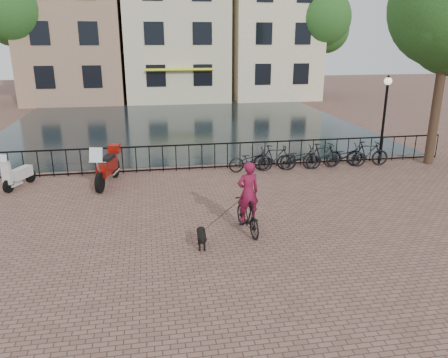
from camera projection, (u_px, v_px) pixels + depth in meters
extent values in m
plane|color=brown|center=(247.00, 273.00, 9.48)|extent=(100.00, 100.00, 0.00)
plane|color=black|center=(183.00, 125.00, 25.70)|extent=(20.00, 20.00, 0.00)
cube|color=black|center=(202.00, 144.00, 16.67)|extent=(20.00, 0.05, 0.05)
cube|color=black|center=(202.00, 167.00, 16.95)|extent=(20.00, 0.05, 0.05)
cube|color=#8D6C52|center=(73.00, 23.00, 34.54)|extent=(7.50, 9.00, 12.00)
cube|color=#C2B893|center=(174.00, 30.00, 35.99)|extent=(8.00, 9.00, 11.00)
cube|color=yellow|center=(180.00, 70.00, 32.48)|extent=(5.00, 0.60, 0.15)
cube|color=beige|center=(268.00, 21.00, 37.06)|extent=(7.00, 9.00, 12.50)
cylinder|color=black|center=(21.00, 63.00, 32.04)|extent=(0.36, 0.36, 6.30)
sphere|color=#1A4E1A|center=(14.00, 10.00, 30.93)|extent=(5.04, 5.04, 5.04)
cylinder|color=black|center=(438.00, 94.00, 16.95)|extent=(0.36, 0.36, 5.60)
cylinder|color=black|center=(318.00, 62.00, 35.82)|extent=(0.36, 0.36, 5.95)
sphere|color=#1A4E1A|center=(321.00, 18.00, 34.78)|extent=(4.76, 4.76, 4.76)
cylinder|color=black|center=(383.00, 125.00, 17.28)|extent=(0.10, 0.10, 3.20)
sphere|color=beige|center=(388.00, 81.00, 16.76)|extent=(0.30, 0.30, 0.30)
imported|color=black|center=(248.00, 215.00, 11.35)|extent=(0.69, 1.69, 0.98)
imported|color=maroon|center=(248.00, 186.00, 11.11)|extent=(0.76, 0.56, 1.93)
imported|color=black|center=(251.00, 160.00, 16.57)|extent=(1.73, 0.63, 0.90)
imported|color=black|center=(275.00, 158.00, 16.71)|extent=(1.71, 0.67, 1.00)
imported|color=black|center=(299.00, 158.00, 16.88)|extent=(1.78, 0.82, 0.90)
imported|color=black|center=(322.00, 156.00, 17.02)|extent=(1.71, 0.67, 1.00)
imported|color=black|center=(345.00, 156.00, 17.19)|extent=(1.75, 0.69, 0.90)
imported|color=black|center=(367.00, 154.00, 17.32)|extent=(1.71, 0.68, 1.00)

